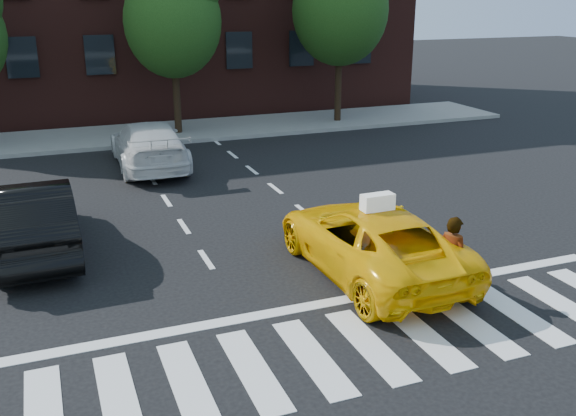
{
  "coord_description": "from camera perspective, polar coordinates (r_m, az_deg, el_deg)",
  "views": [
    {
      "loc": [
        -4.56,
        -8.08,
        5.47
      ],
      "look_at": [
        0.12,
        3.97,
        1.1
      ],
      "focal_mm": 40.0,
      "sensor_mm": 36.0,
      "label": 1
    }
  ],
  "objects": [
    {
      "name": "taxi_sign",
      "position": [
        12.64,
        7.96,
        0.53
      ],
      "size": [
        0.66,
        0.3,
        0.32
      ],
      "primitive_type": "cube",
      "rotation": [
        0.0,
        0.0,
        3.17
      ],
      "color": "white",
      "rests_on": "taxi"
    },
    {
      "name": "tree_mid",
      "position": [
        25.59,
        -10.2,
        17.01
      ],
      "size": [
        3.69,
        3.69,
        7.1
      ],
      "color": "black",
      "rests_on": "ground"
    },
    {
      "name": "stop_line",
      "position": [
        12.01,
        3.6,
        -8.41
      ],
      "size": [
        12.0,
        0.3,
        0.01
      ],
      "primitive_type": "cube",
      "color": "silver",
      "rests_on": "ground"
    },
    {
      "name": "white_suv",
      "position": [
        21.4,
        -12.27,
        5.52
      ],
      "size": [
        2.25,
        5.26,
        1.51
      ],
      "primitive_type": "imported",
      "rotation": [
        0.0,
        0.0,
        3.12
      ],
      "color": "silver",
      "rests_on": "ground"
    },
    {
      "name": "taxi",
      "position": [
        13.09,
        7.37,
        -2.82
      ],
      "size": [
        2.46,
        5.14,
        1.41
      ],
      "primitive_type": "imported",
      "rotation": [
        0.0,
        0.0,
        3.17
      ],
      "color": "#FFBB05",
      "rests_on": "ground"
    },
    {
      "name": "black_sedan",
      "position": [
        15.05,
        -21.81,
        -0.77
      ],
      "size": [
        1.82,
        4.91,
        1.6
      ],
      "primitive_type": "imported",
      "rotation": [
        0.0,
        0.0,
        3.17
      ],
      "color": "black",
      "rests_on": "ground"
    },
    {
      "name": "ground",
      "position": [
        10.77,
        7.23,
        -12.0
      ],
      "size": [
        120.0,
        120.0,
        0.0
      ],
      "primitive_type": "plane",
      "color": "black",
      "rests_on": "ground"
    },
    {
      "name": "dog",
      "position": [
        11.74,
        8.53,
        -8.37
      ],
      "size": [
        0.51,
        0.24,
        0.29
      ],
      "rotation": [
        0.0,
        0.0,
        -0.14
      ],
      "color": "brown",
      "rests_on": "ground"
    },
    {
      "name": "woman",
      "position": [
        12.23,
        14.39,
        -4.34
      ],
      "size": [
        0.57,
        0.69,
        1.62
      ],
      "primitive_type": "imported",
      "rotation": [
        0.0,
        0.0,
        1.94
      ],
      "color": "#999999",
      "rests_on": "ground"
    },
    {
      "name": "sidewalk_far",
      "position": [
        26.54,
        -10.97,
        6.6
      ],
      "size": [
        30.0,
        4.0,
        0.15
      ],
      "primitive_type": "cube",
      "color": "slate",
      "rests_on": "ground"
    },
    {
      "name": "crosswalk",
      "position": [
        10.77,
        7.23,
        -11.98
      ],
      "size": [
        13.0,
        2.4,
        0.01
      ],
      "primitive_type": "cube",
      "color": "silver",
      "rests_on": "ground"
    }
  ]
}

